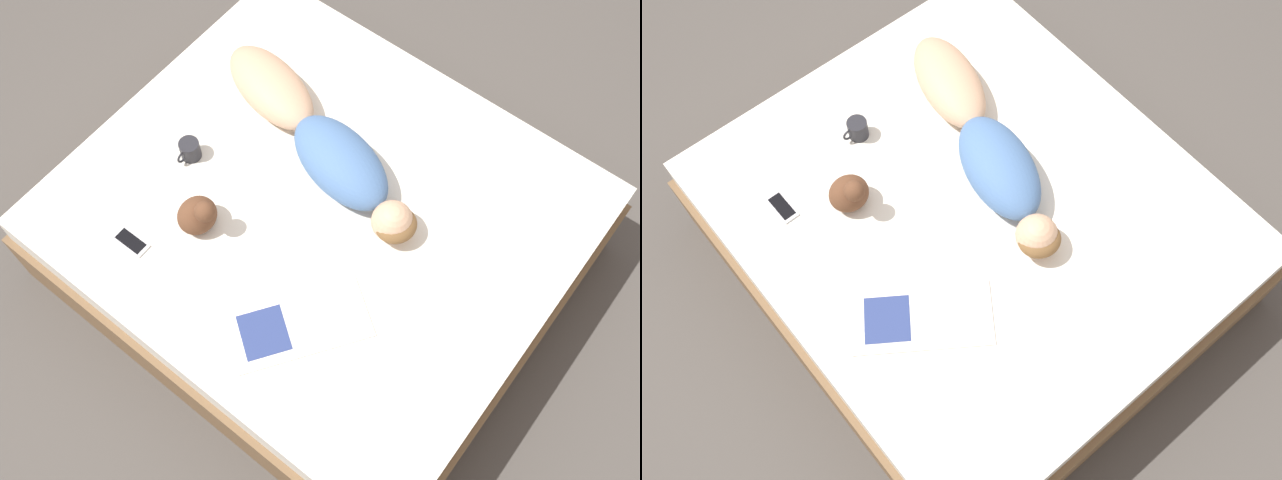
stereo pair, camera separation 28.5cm
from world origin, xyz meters
TOP-DOWN VIEW (x-y plane):
  - ground_plane at (0.00, 0.00)m, footprint 12.00×12.00m
  - bed at (0.00, 0.00)m, footprint 1.86×2.11m
  - person at (-0.21, -0.16)m, footprint 0.53×1.24m
  - open_magazine at (0.48, 0.26)m, footprint 0.61×0.54m
  - coffee_mug at (0.15, -0.60)m, footprint 0.12×0.09m
  - cell_phone at (0.62, -0.51)m, footprint 0.07×0.16m
  - plush_toy at (0.38, -0.33)m, footprint 0.17×0.18m

SIDE VIEW (x-z plane):
  - ground_plane at x=0.00m, z-range 0.00..0.00m
  - bed at x=0.00m, z-range 0.00..0.54m
  - open_magazine at x=0.48m, z-range 0.54..0.55m
  - cell_phone at x=0.62m, z-range 0.55..0.56m
  - coffee_mug at x=0.15m, z-range 0.55..0.64m
  - plush_toy at x=0.38m, z-range 0.52..0.74m
  - person at x=-0.21m, z-range 0.54..0.74m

